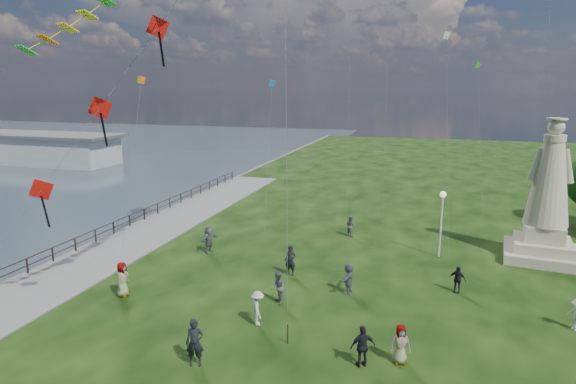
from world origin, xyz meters
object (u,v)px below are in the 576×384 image
(person_10, at_px, (122,279))
(person_11, at_px, (348,278))
(statue, at_px, (547,208))
(person_6, at_px, (290,260))
(person_1, at_px, (278,288))
(person_5, at_px, (209,239))
(pier_pavilion, at_px, (27,147))
(person_4, at_px, (400,344))
(person_3, at_px, (363,346))
(person_0, at_px, (195,343))
(person_9, at_px, (457,279))
(lamppost, at_px, (442,210))
(person_2, at_px, (258,308))
(person_7, at_px, (350,226))

(person_10, height_order, person_11, person_10)
(statue, distance_m, person_6, 16.43)
(person_1, distance_m, person_5, 9.02)
(pier_pavilion, bearing_deg, person_4, -34.37)
(person_3, height_order, person_5, person_5)
(person_4, bearing_deg, person_5, 124.69)
(person_0, bearing_deg, person_9, 27.01)
(person_4, bearing_deg, person_9, 53.91)
(person_0, bearing_deg, lamppost, 41.26)
(pier_pavilion, xyz_separation_m, person_2, (50.69, -37.76, -1.03))
(person_5, distance_m, person_7, 10.43)
(person_2, height_order, person_7, person_2)
(person_9, xyz_separation_m, person_11, (-5.53, -1.80, 0.10))
(person_6, distance_m, person_7, 8.70)
(pier_pavilion, height_order, lamppost, lamppost)
(lamppost, distance_m, person_9, 6.05)
(person_4, distance_m, person_9, 8.12)
(person_1, distance_m, person_3, 6.54)
(statue, relative_size, person_3, 5.18)
(person_9, relative_size, person_11, 0.88)
(person_5, bearing_deg, person_6, -93.48)
(statue, bearing_deg, person_2, -130.20)
(person_1, bearing_deg, person_11, 95.54)
(person_4, xyz_separation_m, person_6, (-6.76, 7.48, 0.08))
(person_3, bearing_deg, pier_pavilion, -65.52)
(person_2, relative_size, person_10, 0.86)
(person_1, height_order, person_3, person_3)
(person_0, bearing_deg, person_3, -2.11)
(person_7, distance_m, person_11, 10.10)
(lamppost, distance_m, person_6, 10.34)
(person_2, distance_m, person_11, 5.72)
(person_9, distance_m, person_10, 17.66)
(lamppost, bearing_deg, statue, 13.34)
(person_6, bearing_deg, person_3, -54.48)
(person_6, bearing_deg, person_7, 78.30)
(person_6, bearing_deg, person_4, -45.81)
(person_11, bearing_deg, person_2, -27.92)
(person_2, relative_size, person_5, 0.90)
(person_5, bearing_deg, statue, -60.54)
(person_0, height_order, person_7, person_0)
(person_0, xyz_separation_m, person_9, (10.12, 10.23, -0.23))
(pier_pavilion, distance_m, person_9, 67.37)
(person_1, distance_m, person_11, 3.91)
(person_3, bearing_deg, lamppost, -131.97)
(person_7, bearing_deg, person_9, 170.49)
(lamppost, height_order, person_6, lamppost)
(lamppost, xyz_separation_m, person_6, (-8.30, -5.76, -2.21))
(person_1, relative_size, person_7, 1.10)
(person_0, relative_size, person_1, 1.16)
(person_7, relative_size, person_10, 0.82)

